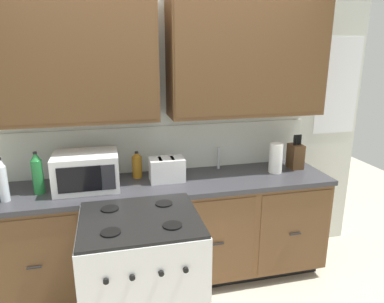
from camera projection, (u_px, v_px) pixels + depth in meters
The scene contains 12 objects.
ground_plane at pixel (176, 301), 2.85m from camera, with size 8.00×8.00×0.00m, color #B2A893.
wall_unit at pixel (162, 89), 2.85m from camera, with size 3.89×0.40×2.42m.
counter_run at pixel (169, 231), 2.99m from camera, with size 2.72×0.64×0.92m.
stove_range at pixel (143, 282), 2.34m from camera, with size 0.76×0.68×0.95m.
microwave at pixel (86, 171), 2.70m from camera, with size 0.48×0.37×0.28m.
toaster at pixel (166, 169), 2.87m from camera, with size 0.28×0.18×0.19m.
knife_block at pixel (295, 156), 3.17m from camera, with size 0.11×0.14×0.31m.
sink_faucet at pixel (218, 158), 3.15m from camera, with size 0.02×0.02×0.20m, color #B2B5BA.
paper_towel_roll at pixel (276, 158), 3.06m from camera, with size 0.12×0.12×0.26m, color white.
bottle_amber at pixel (137, 165), 2.94m from camera, with size 0.08×0.08×0.23m.
bottle_green at pixel (37, 173), 2.60m from camera, with size 0.08×0.08×0.32m.
bottle_clear at pixel (3, 180), 2.46m from camera, with size 0.06×0.06×0.32m.
Camera 1 is at (-0.43, -2.36, 1.95)m, focal length 33.00 mm.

